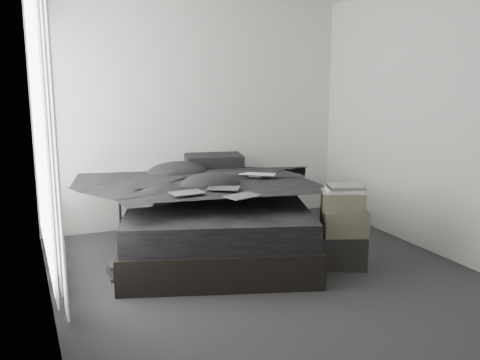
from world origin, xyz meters
name	(u,v)px	position (x,y,z in m)	size (l,w,h in m)	color
floor	(276,283)	(0.00, 0.00, 0.00)	(3.60, 4.20, 0.01)	#2D2D30
wall_back	(196,113)	(0.00, 2.10, 1.30)	(3.60, 0.01, 2.60)	silver
wall_left	(42,143)	(-1.80, 0.00, 1.30)	(0.01, 4.20, 2.60)	silver
wall_right	(450,123)	(1.80, 0.00, 1.30)	(0.01, 4.20, 2.60)	silver
window_left	(38,124)	(-1.78, 0.90, 1.35)	(0.02, 2.00, 2.30)	white
curtain_left	(45,132)	(-1.73, 0.90, 1.28)	(0.06, 2.12, 2.48)	white
bed	(216,235)	(-0.17, 1.02, 0.15)	(1.71, 2.26, 0.31)	black
mattress	(215,209)	(-0.17, 1.02, 0.43)	(1.65, 2.19, 0.24)	black
duvet	(216,185)	(-0.19, 0.97, 0.68)	(1.67, 1.93, 0.26)	black
pillow_lower	(207,173)	(0.04, 1.87, 0.63)	(0.68, 0.46, 0.15)	black
pillow_upper	(214,161)	(0.11, 1.83, 0.77)	(0.64, 0.44, 0.14)	black
laptop	(256,168)	(0.24, 0.95, 0.83)	(0.36, 0.23, 0.03)	silver
comic_a	(187,184)	(-0.62, 0.53, 0.82)	(0.29, 0.19, 0.01)	black
comic_b	(223,179)	(-0.25, 0.59, 0.82)	(0.29, 0.19, 0.01)	black
comic_c	(242,185)	(-0.22, 0.23, 0.83)	(0.29, 0.19, 0.01)	black
side_stand	(138,229)	(-0.95, 1.06, 0.30)	(0.32, 0.32, 0.60)	black
papers	(138,198)	(-0.94, 1.05, 0.60)	(0.23, 0.17, 0.01)	white
floor_books	(117,271)	(-1.23, 0.63, 0.07)	(0.14, 0.19, 0.14)	black
box_lower	(342,250)	(0.74, 0.13, 0.15)	(0.42, 0.33, 0.31)	black
box_mid	(344,222)	(0.74, 0.12, 0.43)	(0.39, 0.31, 0.24)	#605D4C
box_upper	(343,200)	(0.73, 0.13, 0.63)	(0.37, 0.30, 0.16)	#605D4C
art_book_white	(344,190)	(0.74, 0.13, 0.73)	(0.32, 0.26, 0.03)	silver
art_book_snake	(345,187)	(0.74, 0.12, 0.76)	(0.31, 0.25, 0.03)	silver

